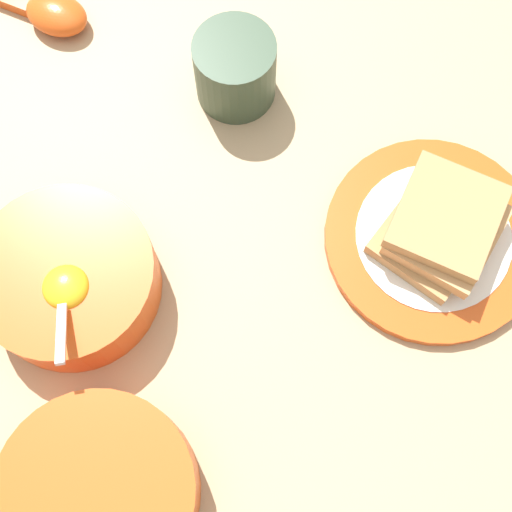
# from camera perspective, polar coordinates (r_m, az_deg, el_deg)

# --- Properties ---
(ground_plane) EXTENTS (3.00, 3.00, 0.00)m
(ground_plane) POSITION_cam_1_polar(r_m,az_deg,el_deg) (0.68, -8.46, 11.85)
(ground_plane) COLOR tan
(egg_bowl) EXTENTS (0.14, 0.15, 0.08)m
(egg_bowl) POSITION_cam_1_polar(r_m,az_deg,el_deg) (0.60, -14.77, -1.73)
(egg_bowl) COLOR #DB5119
(egg_bowl) RESTS_ON ground_plane
(toast_plate) EXTENTS (0.19, 0.19, 0.01)m
(toast_plate) POSITION_cam_1_polar(r_m,az_deg,el_deg) (0.63, 13.94, 1.37)
(toast_plate) COLOR #DB5119
(toast_plate) RESTS_ON ground_plane
(toast_sandwich) EXTENTS (0.12, 0.11, 0.04)m
(toast_sandwich) POSITION_cam_1_polar(r_m,az_deg,el_deg) (0.61, 14.66, 2.19)
(toast_sandwich) COLOR tan
(toast_sandwich) RESTS_ON toast_plate
(soup_spoon) EXTENTS (0.10, 0.16, 0.03)m
(soup_spoon) POSITION_cam_1_polar(r_m,az_deg,el_deg) (0.75, -16.74, 18.34)
(soup_spoon) COLOR #DB5119
(soup_spoon) RESTS_ON ground_plane
(congee_bowl) EXTENTS (0.15, 0.15, 0.05)m
(congee_bowl) POSITION_cam_1_polar(r_m,az_deg,el_deg) (0.56, -12.45, -18.00)
(congee_bowl) COLOR #DB5119
(congee_bowl) RESTS_ON ground_plane
(drinking_cup) EXTENTS (0.07, 0.07, 0.07)m
(drinking_cup) POSITION_cam_1_polar(r_m,az_deg,el_deg) (0.65, -1.68, 14.77)
(drinking_cup) COLOR #334733
(drinking_cup) RESTS_ON ground_plane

